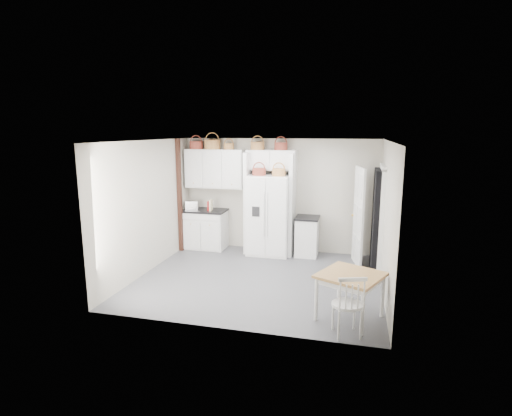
# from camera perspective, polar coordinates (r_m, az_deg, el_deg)

# --- Properties ---
(floor) EXTENTS (4.50, 4.50, 0.00)m
(floor) POSITION_cam_1_polar(r_m,az_deg,el_deg) (7.72, 0.39, -10.10)
(floor) COLOR #4F4F4F
(floor) RESTS_ON ground
(ceiling) EXTENTS (4.50, 4.50, 0.00)m
(ceiling) POSITION_cam_1_polar(r_m,az_deg,el_deg) (7.20, 0.42, 9.58)
(ceiling) COLOR white
(ceiling) RESTS_ON wall_back
(wall_back) EXTENTS (4.50, 0.00, 4.50)m
(wall_back) POSITION_cam_1_polar(r_m,az_deg,el_deg) (9.28, 3.31, 1.83)
(wall_back) COLOR #B0AEA2
(wall_back) RESTS_ON floor
(wall_left) EXTENTS (0.00, 4.00, 4.00)m
(wall_left) POSITION_cam_1_polar(r_m,az_deg,el_deg) (8.17, -15.13, 0.19)
(wall_left) COLOR #B0AEA2
(wall_left) RESTS_ON floor
(wall_right) EXTENTS (0.00, 4.00, 4.00)m
(wall_right) POSITION_cam_1_polar(r_m,az_deg,el_deg) (7.18, 18.15, -1.46)
(wall_right) COLOR #B0AEA2
(wall_right) RESTS_ON floor
(refrigerator) EXTENTS (0.93, 0.75, 1.81)m
(refrigerator) POSITION_cam_1_polar(r_m,az_deg,el_deg) (9.02, 1.91, -0.98)
(refrigerator) COLOR white
(refrigerator) RESTS_ON floor
(base_cab_left) EXTENTS (0.97, 0.61, 0.90)m
(base_cab_left) POSITION_cam_1_polar(r_m,az_deg,el_deg) (9.63, -7.22, -3.07)
(base_cab_left) COLOR silver
(base_cab_left) RESTS_ON floor
(base_cab_right) EXTENTS (0.48, 0.58, 0.85)m
(base_cab_right) POSITION_cam_1_polar(r_m,az_deg,el_deg) (9.07, 7.30, -4.13)
(base_cab_right) COLOR silver
(base_cab_right) RESTS_ON floor
(dining_table) EXTENTS (1.12, 1.12, 0.70)m
(dining_table) POSITION_cam_1_polar(r_m,az_deg,el_deg) (6.25, 13.25, -12.17)
(dining_table) COLOR #9B6340
(dining_table) RESTS_ON floor
(windsor_chair) EXTENTS (0.54, 0.51, 0.89)m
(windsor_chair) POSITION_cam_1_polar(r_m,az_deg,el_deg) (5.75, 12.94, -13.29)
(windsor_chair) COLOR silver
(windsor_chair) RESTS_ON floor
(counter_left) EXTENTS (1.01, 0.65, 0.04)m
(counter_left) POSITION_cam_1_polar(r_m,az_deg,el_deg) (9.53, -7.29, -0.34)
(counter_left) COLOR black
(counter_left) RESTS_ON base_cab_left
(counter_right) EXTENTS (0.52, 0.62, 0.04)m
(counter_right) POSITION_cam_1_polar(r_m,az_deg,el_deg) (8.96, 7.36, -1.39)
(counter_right) COLOR black
(counter_right) RESTS_ON base_cab_right
(toaster) EXTENTS (0.33, 0.24, 0.20)m
(toaster) POSITION_cam_1_polar(r_m,az_deg,el_deg) (9.58, -9.14, 0.41)
(toaster) COLOR silver
(toaster) RESTS_ON counter_left
(cookbook_red) EXTENTS (0.06, 0.15, 0.23)m
(cookbook_red) POSITION_cam_1_polar(r_m,az_deg,el_deg) (9.38, -6.65, 0.32)
(cookbook_red) COLOR #B61519
(cookbook_red) RESTS_ON counter_left
(cookbook_cream) EXTENTS (0.05, 0.18, 0.26)m
(cookbook_cream) POSITION_cam_1_polar(r_m,az_deg,el_deg) (9.36, -6.46, 0.41)
(cookbook_cream) COLOR beige
(cookbook_cream) RESTS_ON counter_left
(basket_upper_a) EXTENTS (0.32, 0.32, 0.18)m
(basket_upper_a) POSITION_cam_1_polar(r_m,az_deg,el_deg) (9.56, -8.54, 8.87)
(basket_upper_a) COLOR maroon
(basket_upper_a) RESTS_ON upper_cabinet
(basket_upper_b) EXTENTS (0.37, 0.37, 0.22)m
(basket_upper_b) POSITION_cam_1_polar(r_m,az_deg,el_deg) (9.41, -6.25, 9.01)
(basket_upper_b) COLOR brown
(basket_upper_b) RESTS_ON upper_cabinet
(basket_upper_c) EXTENTS (0.24, 0.24, 0.14)m
(basket_upper_c) POSITION_cam_1_polar(r_m,az_deg,el_deg) (9.28, -3.90, 8.78)
(basket_upper_c) COLOR brown
(basket_upper_c) RESTS_ON upper_cabinet
(basket_bridge_a) EXTENTS (0.31, 0.31, 0.18)m
(basket_bridge_a) POSITION_cam_1_polar(r_m,az_deg,el_deg) (9.10, 0.21, 8.87)
(basket_bridge_a) COLOR brown
(basket_bridge_a) RESTS_ON bridge_cabinet
(basket_bridge_b) EXTENTS (0.29, 0.29, 0.17)m
(basket_bridge_b) POSITION_cam_1_polar(r_m,az_deg,el_deg) (8.98, 3.58, 8.80)
(basket_bridge_b) COLOR maroon
(basket_bridge_b) RESTS_ON bridge_cabinet
(basket_fridge_a) EXTENTS (0.29, 0.29, 0.16)m
(basket_fridge_a) POSITION_cam_1_polar(r_m,az_deg,el_deg) (8.82, 0.44, 5.20)
(basket_fridge_a) COLOR maroon
(basket_fridge_a) RESTS_ON refrigerator
(basket_fridge_b) EXTENTS (0.29, 0.29, 0.16)m
(basket_fridge_b) POSITION_cam_1_polar(r_m,az_deg,el_deg) (8.73, 3.27, 5.13)
(basket_fridge_b) COLOR brown
(basket_fridge_b) RESTS_ON refrigerator
(upper_cabinet) EXTENTS (1.40, 0.34, 0.90)m
(upper_cabinet) POSITION_cam_1_polar(r_m,az_deg,el_deg) (9.43, -5.88, 5.62)
(upper_cabinet) COLOR silver
(upper_cabinet) RESTS_ON wall_back
(bridge_cabinet) EXTENTS (1.12, 0.34, 0.45)m
(bridge_cabinet) POSITION_cam_1_polar(r_m,az_deg,el_deg) (9.04, 2.23, 6.86)
(bridge_cabinet) COLOR silver
(bridge_cabinet) RESTS_ON wall_back
(fridge_panel_left) EXTENTS (0.08, 0.60, 2.30)m
(fridge_panel_left) POSITION_cam_1_polar(r_m,az_deg,el_deg) (9.16, -1.11, 0.77)
(fridge_panel_left) COLOR silver
(fridge_panel_left) RESTS_ON floor
(fridge_panel_right) EXTENTS (0.08, 0.60, 2.30)m
(fridge_panel_right) POSITION_cam_1_polar(r_m,az_deg,el_deg) (8.95, 5.21, 0.49)
(fridge_panel_right) COLOR silver
(fridge_panel_right) RESTS_ON floor
(trim_post) EXTENTS (0.09, 0.09, 2.60)m
(trim_post) POSITION_cam_1_polar(r_m,az_deg,el_deg) (9.33, -10.85, 1.70)
(trim_post) COLOR black
(trim_post) RESTS_ON floor
(doorway_void) EXTENTS (0.18, 0.85, 2.05)m
(doorway_void) POSITION_cam_1_polar(r_m,az_deg,el_deg) (8.20, 16.94, -1.83)
(doorway_void) COLOR black
(doorway_void) RESTS_ON floor
(door_slab) EXTENTS (0.21, 0.79, 2.05)m
(door_slab) POSITION_cam_1_polar(r_m,az_deg,el_deg) (8.52, 14.42, -1.22)
(door_slab) COLOR white
(door_slab) RESTS_ON floor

